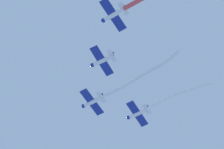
{
  "coord_description": "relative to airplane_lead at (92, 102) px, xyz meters",
  "views": [
    {
      "loc": [
        26.22,
        50.42,
        4.03
      ],
      "look_at": [
        1.12,
        6.51,
        87.2
      ],
      "focal_mm": 69.1,
      "sensor_mm": 36.0,
      "label": 1
    }
  ],
  "objects": [
    {
      "name": "airplane_lead",
      "position": [
        0.0,
        0.0,
        0.0
      ],
      "size": [
        7.84,
        6.16,
        2.02
      ],
      "rotation": [
        0.0,
        0.0,
        5.23
      ],
      "color": "silver"
    },
    {
      "name": "smoke_trail_lead",
      "position": [
        -6.2,
        11.62,
        0.11
      ],
      "size": [
        9.28,
        19.23,
        1.14
      ],
      "color": "white"
    },
    {
      "name": "smoke_trail_right_wing",
      "position": [
        -17.7,
        10.97,
        2.09
      ],
      "size": [
        11.46,
        12.51,
        4.13
      ],
      "color": "white"
    },
    {
      "name": "airplane_right_wing",
      "position": [
        -11.18,
        2.22,
        0.3
      ],
      "size": [
        7.81,
        6.2,
        2.02
      ],
      "rotation": [
        0.0,
        0.0,
        5.24
      ],
      "color": "silver"
    },
    {
      "name": "airplane_slot",
      "position": [
        6.75,
        21.78,
        -0.3
      ],
      "size": [
        7.89,
        6.16,
        2.02
      ],
      "rotation": [
        0.0,
        0.0,
        5.21
      ],
      "color": "silver"
    },
    {
      "name": "airplane_left_wing",
      "position": [
        3.38,
        10.89,
        0.0
      ],
      "size": [
        7.72,
        6.3,
        2.02
      ],
      "rotation": [
        0.0,
        0.0,
        5.28
      ],
      "color": "silver"
    }
  ]
}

